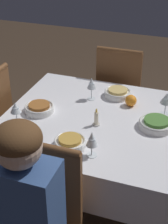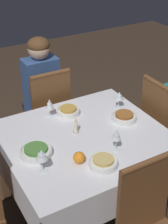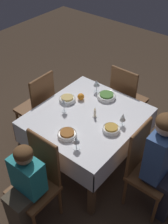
# 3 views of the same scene
# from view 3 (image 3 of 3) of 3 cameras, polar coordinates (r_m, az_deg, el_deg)

# --- Properties ---
(ground_plane) EXTENTS (8.00, 8.00, 0.00)m
(ground_plane) POSITION_cam_3_polar(r_m,az_deg,el_deg) (3.48, 0.56, -9.98)
(ground_plane) COLOR #3D2D21
(dining_table) EXTENTS (1.15, 1.06, 0.73)m
(dining_table) POSITION_cam_3_polar(r_m,az_deg,el_deg) (3.03, 0.64, -2.04)
(dining_table) COLOR silver
(dining_table) RESTS_ON ground_plane
(chair_north) EXTENTS (0.39, 0.39, 0.97)m
(chair_north) POSITION_cam_3_polar(r_m,az_deg,el_deg) (2.82, 12.36, -10.64)
(chair_north) COLOR brown
(chair_north) RESTS_ON ground_plane
(chair_east) EXTENTS (0.39, 0.39, 0.97)m
(chair_east) POSITION_cam_3_polar(r_m,az_deg,el_deg) (2.70, -9.31, -13.20)
(chair_east) COLOR brown
(chair_east) RESTS_ON ground_plane
(chair_south) EXTENTS (0.39, 0.39, 0.97)m
(chair_south) POSITION_cam_3_polar(r_m,az_deg,el_deg) (3.50, -9.26, 1.38)
(chair_south) COLOR brown
(chair_south) RESTS_ON ground_plane
(chair_west) EXTENTS (0.39, 0.39, 0.97)m
(chair_west) POSITION_cam_3_polar(r_m,az_deg,el_deg) (3.63, 8.56, 2.93)
(chair_west) COLOR brown
(chair_west) RESTS_ON ground_plane
(person_adult_denim) EXTENTS (0.30, 0.34, 1.20)m
(person_adult_denim) POSITION_cam_3_polar(r_m,az_deg,el_deg) (2.67, 15.70, -9.80)
(person_adult_denim) COLOR #282833
(person_adult_denim) RESTS_ON ground_plane
(person_child_teal) EXTENTS (0.33, 0.30, 1.01)m
(person_child_teal) POSITION_cam_3_polar(r_m,az_deg,el_deg) (2.61, -12.11, -14.86)
(person_child_teal) COLOR #4C4233
(person_child_teal) RESTS_ON ground_plane
(bowl_north) EXTENTS (0.18, 0.18, 0.06)m
(bowl_north) POSITION_cam_3_polar(r_m,az_deg,el_deg) (2.78, 5.54, -3.40)
(bowl_north) COLOR white
(bowl_north) RESTS_ON dining_table
(wine_glass_north) EXTENTS (0.06, 0.06, 0.15)m
(wine_glass_north) POSITION_cam_3_polar(r_m,az_deg,el_deg) (2.80, 7.89, -1.08)
(wine_glass_north) COLOR white
(wine_glass_north) RESTS_ON dining_table
(bowl_east) EXTENTS (0.19, 0.19, 0.06)m
(bowl_east) POSITION_cam_3_polar(r_m,az_deg,el_deg) (2.71, -3.44, -4.48)
(bowl_east) COLOR white
(bowl_east) RESTS_ON dining_table
(wine_glass_east) EXTENTS (0.07, 0.07, 0.14)m
(wine_glass_east) POSITION_cam_3_polar(r_m,az_deg,el_deg) (2.54, -1.60, -5.74)
(wine_glass_east) COLOR white
(wine_glass_east) RESTS_ON dining_table
(bowl_south) EXTENTS (0.19, 0.19, 0.06)m
(bowl_south) POSITION_cam_3_polar(r_m,az_deg,el_deg) (3.15, -3.41, 2.68)
(bowl_south) COLOR white
(bowl_south) RESTS_ON dining_table
(wine_glass_south) EXTENTS (0.06, 0.06, 0.16)m
(wine_glass_south) POSITION_cam_3_polar(r_m,az_deg,el_deg) (2.95, -4.14, 1.88)
(wine_glass_south) COLOR white
(wine_glass_south) RESTS_ON dining_table
(bowl_west) EXTENTS (0.21, 0.21, 0.06)m
(bowl_west) POSITION_cam_3_polar(r_m,az_deg,el_deg) (3.20, 4.59, 3.27)
(bowl_west) COLOR white
(bowl_west) RESTS_ON dining_table
(wine_glass_west) EXTENTS (0.08, 0.08, 0.16)m
(wine_glass_west) POSITION_cam_3_polar(r_m,az_deg,el_deg) (3.25, 2.56, 5.82)
(wine_glass_west) COLOR white
(wine_glass_west) RESTS_ON dining_table
(candle_centerpiece) EXTENTS (0.05, 0.05, 0.12)m
(candle_centerpiece) POSITION_cam_3_polar(r_m,az_deg,el_deg) (2.92, 2.21, -0.35)
(candle_centerpiece) COLOR beige
(candle_centerpiece) RESTS_ON dining_table
(orange_fruit) EXTENTS (0.08, 0.08, 0.08)m
(orange_fruit) POSITION_cam_3_polar(r_m,az_deg,el_deg) (3.16, -0.65, 3.14)
(orange_fruit) COLOR orange
(orange_fruit) RESTS_ON dining_table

